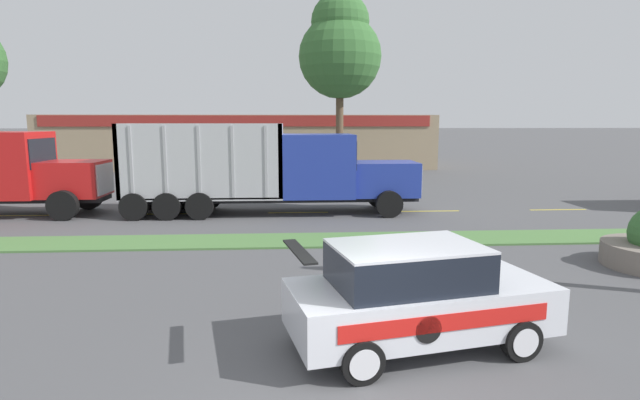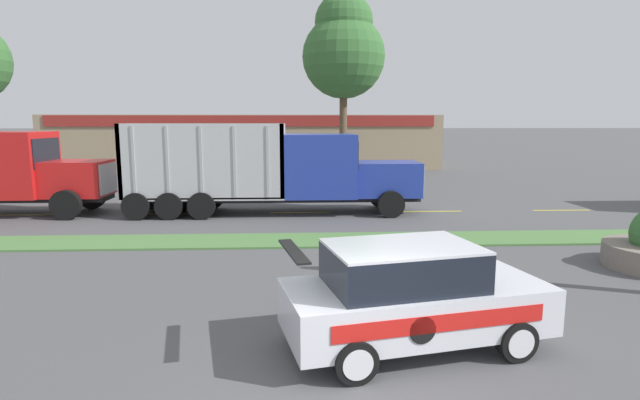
# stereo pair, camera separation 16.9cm
# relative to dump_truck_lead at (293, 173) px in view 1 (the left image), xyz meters

# --- Properties ---
(grass_verge) EXTENTS (120.00, 1.82, 0.06)m
(grass_verge) POSITION_rel_dump_truck_lead_xyz_m (0.81, -4.86, -1.59)
(grass_verge) COLOR #517F42
(grass_verge) RESTS_ON ground_plane
(centre_line_2) EXTENTS (2.40, 0.14, 0.01)m
(centre_line_2) POSITION_rel_dump_truck_lead_xyz_m (-10.62, 0.05, -1.62)
(centre_line_2) COLOR yellow
(centre_line_2) RESTS_ON ground_plane
(centre_line_3) EXTENTS (2.40, 0.14, 0.01)m
(centre_line_3) POSITION_rel_dump_truck_lead_xyz_m (-5.22, 0.05, -1.62)
(centre_line_3) COLOR yellow
(centre_line_3) RESTS_ON ground_plane
(centre_line_4) EXTENTS (2.40, 0.14, 0.01)m
(centre_line_4) POSITION_rel_dump_truck_lead_xyz_m (0.18, 0.05, -1.62)
(centre_line_4) COLOR yellow
(centre_line_4) RESTS_ON ground_plane
(centre_line_5) EXTENTS (2.40, 0.14, 0.01)m
(centre_line_5) POSITION_rel_dump_truck_lead_xyz_m (5.58, 0.05, -1.62)
(centre_line_5) COLOR yellow
(centre_line_5) RESTS_ON ground_plane
(centre_line_6) EXTENTS (2.40, 0.14, 0.01)m
(centre_line_6) POSITION_rel_dump_truck_lead_xyz_m (10.98, 0.05, -1.62)
(centre_line_6) COLOR yellow
(centre_line_6) RESTS_ON ground_plane
(dump_truck_lead) EXTENTS (11.48, 2.71, 3.55)m
(dump_truck_lead) POSITION_rel_dump_truck_lead_xyz_m (0.00, 0.00, 0.00)
(dump_truck_lead) COLOR black
(dump_truck_lead) RESTS_ON ground_plane
(rally_car) EXTENTS (4.44, 2.60, 1.74)m
(rally_car) POSITION_rel_dump_truck_lead_xyz_m (1.85, -12.20, -0.75)
(rally_car) COLOR silver
(rally_car) RESTS_ON ground_plane
(store_building_backdrop) EXTENTS (29.97, 12.10, 4.14)m
(store_building_backdrop) POSITION_rel_dump_truck_lead_xyz_m (-3.91, 23.50, 0.45)
(store_building_backdrop) COLOR #9E896B
(store_building_backdrop) RESTS_ON ground_plane
(tree_behind_centre) EXTENTS (5.16, 5.16, 11.51)m
(tree_behind_centre) POSITION_rel_dump_truck_lead_xyz_m (3.05, 12.24, 6.51)
(tree_behind_centre) COLOR brown
(tree_behind_centre) RESTS_ON ground_plane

